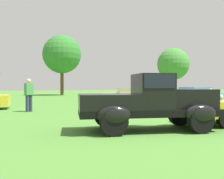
% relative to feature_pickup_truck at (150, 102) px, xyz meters
% --- Properties ---
extents(ground_plane, '(120.00, 120.00, 0.00)m').
position_rel_feature_pickup_truck_xyz_m(ground_plane, '(0.22, 0.09, -0.86)').
color(ground_plane, '#4C8433').
extents(feature_pickup_truck, '(4.35, 2.13, 1.70)m').
position_rel_feature_pickup_truck_xyz_m(feature_pickup_truck, '(0.00, 0.00, 0.00)').
color(feature_pickup_truck, black).
rests_on(feature_pickup_truck, ground_plane).
extents(show_car_cream, '(4.43, 2.30, 1.22)m').
position_rel_feature_pickup_truck_xyz_m(show_car_cream, '(2.88, 9.48, -0.26)').
color(show_car_cream, beige).
rests_on(show_car_cream, ground_plane).
extents(show_car_skyblue, '(4.44, 2.66, 1.22)m').
position_rel_feature_pickup_truck_xyz_m(show_car_skyblue, '(7.42, 8.89, -0.26)').
color(show_car_skyblue, '#669EDB').
rests_on(show_car_skyblue, ground_plane).
extents(spectator_near_truck, '(0.47, 0.39, 1.69)m').
position_rel_feature_pickup_truck_xyz_m(spectator_near_truck, '(2.54, 4.27, 0.05)').
color(spectator_near_truck, '#283351').
rests_on(spectator_near_truck, ground_plane).
extents(spectator_between_cars, '(0.47, 0.43, 1.69)m').
position_rel_feature_pickup_truck_xyz_m(spectator_between_cars, '(-3.82, 6.63, 0.05)').
color(spectator_between_cars, '#283351').
rests_on(spectator_between_cars, ground_plane).
extents(treeline_mid_left, '(5.09, 5.09, 8.00)m').
position_rel_feature_pickup_truck_xyz_m(treeline_mid_left, '(-0.70, 27.82, 4.57)').
color(treeline_mid_left, brown).
rests_on(treeline_mid_left, ground_plane).
extents(treeline_center, '(4.77, 4.77, 6.89)m').
position_rel_feature_pickup_truck_xyz_m(treeline_center, '(15.68, 27.88, 3.63)').
color(treeline_center, brown).
rests_on(treeline_center, ground_plane).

